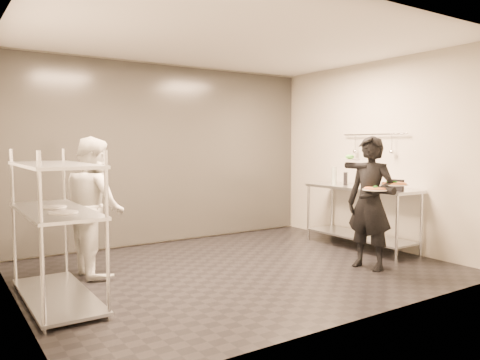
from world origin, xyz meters
TOP-DOWN VIEW (x-y plane):
  - room_shell at (0.00, 1.18)m, footprint 5.00×4.00m
  - pass_rack at (-2.15, -0.00)m, footprint 0.60×1.60m
  - prep_counter at (2.18, 0.00)m, footprint 0.60×1.80m
  - utensil_rail at (2.43, -0.00)m, footprint 0.07×1.20m
  - waiter at (1.38, -0.87)m, footprint 0.50×0.67m
  - chef at (-1.55, 0.75)m, footprint 0.65×0.82m
  - pizza_plate_near at (1.30, -1.02)m, footprint 0.31×0.31m
  - pizza_plate_far at (1.54, -1.10)m, footprint 0.34×0.34m
  - salad_plate at (1.35, -0.55)m, footprint 0.25×0.25m
  - pos_monitor at (2.06, -0.72)m, footprint 0.05×0.22m
  - bottle_green at (2.07, 0.44)m, footprint 0.08×0.08m
  - bottle_clear at (2.25, 0.37)m, footprint 0.06×0.06m
  - bottle_dark at (2.17, 0.31)m, footprint 0.06×0.06m

SIDE VIEW (x-z plane):
  - prep_counter at x=2.18m, z-range 0.17..1.09m
  - pass_rack at x=-2.15m, z-range 0.02..1.52m
  - chef at x=-1.55m, z-range 0.00..1.64m
  - waiter at x=1.38m, z-range 0.00..1.65m
  - pos_monitor at x=2.06m, z-range 0.92..1.08m
  - pizza_plate_near at x=1.30m, z-range 0.99..1.04m
  - bottle_dark at x=2.17m, z-range 0.92..1.12m
  - bottle_clear at x=2.25m, z-range 0.92..1.12m
  - bottle_green at x=2.07m, z-range 0.92..1.20m
  - pizza_plate_far at x=1.54m, z-range 1.04..1.10m
  - salad_plate at x=1.35m, z-range 1.34..1.41m
  - room_shell at x=0.00m, z-range 0.00..2.80m
  - utensil_rail at x=2.43m, z-range 1.39..1.70m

